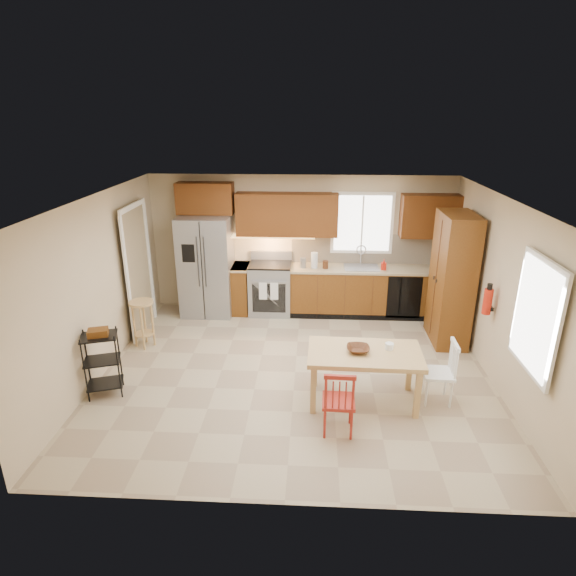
% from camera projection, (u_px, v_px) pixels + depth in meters
% --- Properties ---
extents(floor, '(5.50, 5.50, 0.00)m').
position_uv_depth(floor, '(295.00, 372.00, 6.96)').
color(floor, tan).
rests_on(floor, ground).
extents(ceiling, '(5.50, 5.00, 0.02)m').
position_uv_depth(ceiling, '(296.00, 199.00, 6.09)').
color(ceiling, silver).
rests_on(ceiling, ground).
extents(wall_back, '(5.50, 0.02, 2.50)m').
position_uv_depth(wall_back, '(301.00, 244.00, 8.87)').
color(wall_back, '#CCB793').
rests_on(wall_back, ground).
extents(wall_front, '(5.50, 0.02, 2.50)m').
position_uv_depth(wall_front, '(284.00, 393.00, 4.19)').
color(wall_front, '#CCB793').
rests_on(wall_front, ground).
extents(wall_left, '(0.02, 5.00, 2.50)m').
position_uv_depth(wall_left, '(98.00, 288.00, 6.67)').
color(wall_left, '#CCB793').
rests_on(wall_left, ground).
extents(wall_right, '(0.02, 5.00, 2.50)m').
position_uv_depth(wall_right, '(502.00, 296.00, 6.39)').
color(wall_right, '#CCB793').
rests_on(wall_right, ground).
extents(refrigerator, '(0.92, 0.75, 1.82)m').
position_uv_depth(refrigerator, '(207.00, 266.00, 8.72)').
color(refrigerator, gray).
rests_on(refrigerator, floor).
extents(range_stove, '(0.76, 0.63, 0.92)m').
position_uv_depth(range_stove, '(270.00, 289.00, 8.88)').
color(range_stove, gray).
rests_on(range_stove, floor).
extents(base_cabinet_narrow, '(0.30, 0.60, 0.90)m').
position_uv_depth(base_cabinet_narrow, '(241.00, 289.00, 8.92)').
color(base_cabinet_narrow, brown).
rests_on(base_cabinet_narrow, floor).
extents(base_cabinet_run, '(2.92, 0.60, 0.90)m').
position_uv_depth(base_cabinet_run, '(370.00, 291.00, 8.80)').
color(base_cabinet_run, brown).
rests_on(base_cabinet_run, floor).
extents(dishwasher, '(0.60, 0.02, 0.78)m').
position_uv_depth(dishwasher, '(404.00, 298.00, 8.50)').
color(dishwasher, black).
rests_on(dishwasher, floor).
extents(backsplash, '(2.92, 0.03, 0.55)m').
position_uv_depth(backsplash, '(371.00, 249.00, 8.81)').
color(backsplash, beige).
rests_on(backsplash, wall_back).
extents(upper_over_fridge, '(1.00, 0.35, 0.55)m').
position_uv_depth(upper_over_fridge, '(205.00, 198.00, 8.50)').
color(upper_over_fridge, '#5F330F').
rests_on(upper_over_fridge, wall_back).
extents(upper_left_block, '(1.80, 0.35, 0.75)m').
position_uv_depth(upper_left_block, '(287.00, 214.00, 8.52)').
color(upper_left_block, '#5F330F').
rests_on(upper_left_block, wall_back).
extents(upper_right_block, '(1.00, 0.35, 0.75)m').
position_uv_depth(upper_right_block, '(430.00, 216.00, 8.39)').
color(upper_right_block, '#5F330F').
rests_on(upper_right_block, wall_back).
extents(window_back, '(1.12, 0.04, 1.12)m').
position_uv_depth(window_back, '(362.00, 223.00, 8.65)').
color(window_back, white).
rests_on(window_back, wall_back).
extents(sink, '(0.62, 0.46, 0.16)m').
position_uv_depth(sink, '(361.00, 270.00, 8.67)').
color(sink, gray).
rests_on(sink, base_cabinet_run).
extents(undercab_glow, '(1.60, 0.30, 0.01)m').
position_uv_depth(undercab_glow, '(270.00, 236.00, 8.65)').
color(undercab_glow, '#FFBF66').
rests_on(undercab_glow, wall_back).
extents(soap_bottle, '(0.09, 0.09, 0.19)m').
position_uv_depth(soap_bottle, '(384.00, 265.00, 8.51)').
color(soap_bottle, red).
rests_on(soap_bottle, base_cabinet_run).
extents(paper_towel, '(0.12, 0.12, 0.28)m').
position_uv_depth(paper_towel, '(314.00, 260.00, 8.60)').
color(paper_towel, white).
rests_on(paper_towel, base_cabinet_run).
extents(canister_steel, '(0.11, 0.11, 0.18)m').
position_uv_depth(canister_steel, '(303.00, 263.00, 8.63)').
color(canister_steel, gray).
rests_on(canister_steel, base_cabinet_run).
extents(canister_wood, '(0.10, 0.10, 0.14)m').
position_uv_depth(canister_wood, '(325.00, 265.00, 8.59)').
color(canister_wood, '#522B15').
rests_on(canister_wood, base_cabinet_run).
extents(pantry, '(0.50, 0.95, 2.10)m').
position_uv_depth(pantry, '(452.00, 279.00, 7.60)').
color(pantry, brown).
rests_on(pantry, floor).
extents(fire_extinguisher, '(0.12, 0.12, 0.36)m').
position_uv_depth(fire_extinguisher, '(488.00, 302.00, 6.59)').
color(fire_extinguisher, red).
rests_on(fire_extinguisher, wall_right).
extents(window_right, '(0.04, 1.02, 1.32)m').
position_uv_depth(window_right, '(537.00, 316.00, 5.25)').
color(window_right, white).
rests_on(window_right, wall_right).
extents(doorway, '(0.04, 0.95, 2.10)m').
position_uv_depth(doorway, '(138.00, 272.00, 7.95)').
color(doorway, '#8C7A59').
rests_on(doorway, wall_left).
extents(dining_table, '(1.45, 0.84, 0.70)m').
position_uv_depth(dining_table, '(363.00, 377.00, 6.17)').
color(dining_table, tan).
rests_on(dining_table, floor).
extents(chair_red, '(0.40, 0.40, 0.84)m').
position_uv_depth(chair_red, '(339.00, 400.00, 5.55)').
color(chair_red, maroon).
rests_on(chair_red, floor).
extents(chair_white, '(0.40, 0.40, 0.84)m').
position_uv_depth(chair_white, '(438.00, 372.00, 6.14)').
color(chair_white, white).
rests_on(chair_white, floor).
extents(table_bowl, '(0.30, 0.30, 0.07)m').
position_uv_depth(table_bowl, '(358.00, 352.00, 6.05)').
color(table_bowl, '#522B15').
rests_on(table_bowl, dining_table).
extents(table_jar, '(0.10, 0.10, 0.11)m').
position_uv_depth(table_jar, '(389.00, 348.00, 6.10)').
color(table_jar, white).
rests_on(table_jar, dining_table).
extents(bar_stool, '(0.40, 0.40, 0.77)m').
position_uv_depth(bar_stool, '(143.00, 324.00, 7.61)').
color(bar_stool, tan).
rests_on(bar_stool, floor).
extents(utility_cart, '(0.53, 0.47, 0.89)m').
position_uv_depth(utility_cart, '(103.00, 364.00, 6.29)').
color(utility_cart, black).
rests_on(utility_cart, floor).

